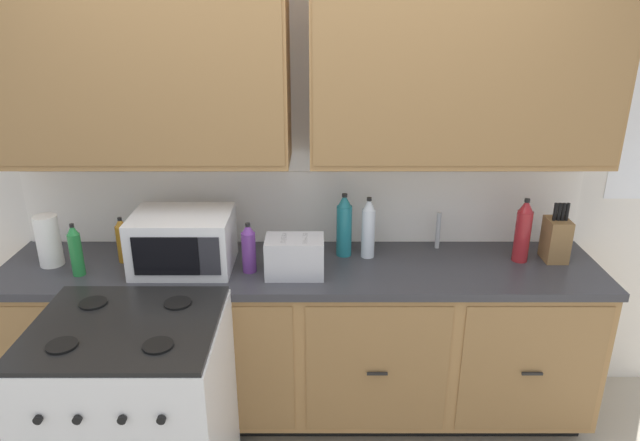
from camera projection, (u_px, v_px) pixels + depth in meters
wall_unit at (300, 110)px, 2.82m from camera, size 4.18×0.40×2.47m
counter_run at (302, 339)px, 3.06m from camera, size 3.01×0.64×0.90m
stove_range at (137, 419)px, 2.48m from camera, size 0.76×0.68×0.95m
microwave at (183, 241)px, 2.83m from camera, size 0.48×0.37×0.28m
toaster at (294, 256)px, 2.77m from camera, size 0.28×0.18×0.19m
knife_block at (556, 239)px, 2.92m from camera, size 0.11×0.14×0.31m
sink_faucet at (438, 230)px, 3.07m from camera, size 0.02×0.02×0.20m
paper_towel_roll at (48, 241)px, 2.86m from camera, size 0.12×0.12×0.26m
bottle_teal at (344, 226)px, 2.96m from camera, size 0.08×0.08×0.34m
bottle_clear at (368, 228)px, 2.94m from camera, size 0.07×0.07×0.32m
bottle_amber at (122, 240)px, 2.90m from camera, size 0.06×0.06×0.24m
bottle_green at (75, 250)px, 2.75m from camera, size 0.06×0.06×0.26m
bottle_violet at (248, 248)px, 2.79m from camera, size 0.07×0.07×0.25m
bottle_red at (523, 231)px, 2.90m from camera, size 0.08×0.08×0.33m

